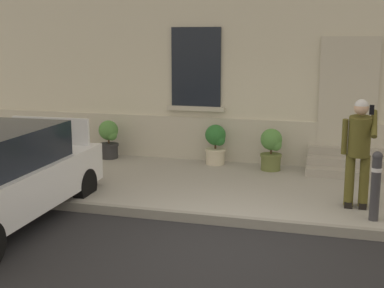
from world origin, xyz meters
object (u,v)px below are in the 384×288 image
(person_on_phone, at_px, (359,147))
(bollard_near_person, at_px, (376,183))
(planter_charcoal, at_px, (109,138))
(planter_cream, at_px, (216,143))
(planter_olive, at_px, (272,148))

(person_on_phone, bearing_deg, bollard_near_person, -51.10)
(planter_charcoal, bearing_deg, planter_cream, 1.89)
(person_on_phone, relative_size, planter_cream, 2.03)
(person_on_phone, bearing_deg, planter_cream, 152.13)
(person_on_phone, relative_size, planter_charcoal, 2.03)
(planter_cream, bearing_deg, planter_olive, -9.14)
(person_on_phone, distance_m, planter_charcoal, 5.79)
(bollard_near_person, bearing_deg, person_on_phone, 116.89)
(bollard_near_person, relative_size, planter_cream, 1.22)
(person_on_phone, height_order, planter_olive, person_on_phone)
(planter_charcoal, relative_size, planter_olive, 1.00)
(person_on_phone, height_order, planter_charcoal, person_on_phone)
(planter_cream, distance_m, planter_olive, 1.23)
(planter_charcoal, height_order, planter_olive, same)
(planter_charcoal, distance_m, planter_olive, 3.67)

